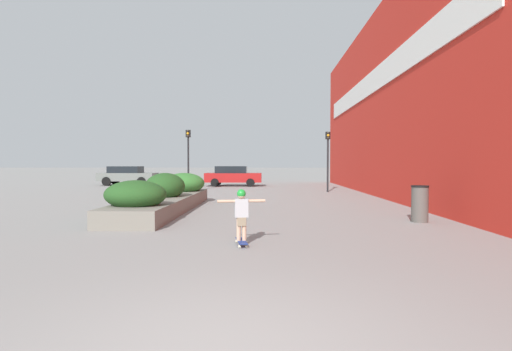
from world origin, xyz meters
TOP-DOWN VIEW (x-y plane):
  - building_wall_right at (6.41, 15.05)m, footprint 0.67×35.83m
  - planter_box at (-3.41, 11.17)m, footprint 1.98×8.99m
  - skateboard at (-0.17, 4.91)m, footprint 0.32×0.81m
  - skateboarder at (-0.17, 4.91)m, footprint 1.03×0.26m
  - trash_bin at (4.97, 8.42)m, footprint 0.51×0.51m
  - car_leftmost at (-10.77, 27.80)m, footprint 4.43×2.01m
  - car_center_left at (-2.26, 26.94)m, footprint 4.30×1.92m
  - traffic_light_left at (-4.55, 21.10)m, footprint 0.28×0.30m
  - traffic_light_right at (4.07, 20.78)m, footprint 0.28×0.30m

SIDE VIEW (x-z plane):
  - skateboard at x=-0.17m, z-range 0.02..0.12m
  - trash_bin at x=4.97m, z-range 0.00..1.10m
  - planter_box at x=-3.41m, z-range -0.15..1.26m
  - skateboarder at x=-0.17m, z-range 0.21..1.33m
  - car_center_left at x=-2.26m, z-range 0.03..1.56m
  - car_leftmost at x=-10.77m, z-range 0.05..1.56m
  - traffic_light_right at x=4.07m, z-range 0.65..4.32m
  - traffic_light_left at x=-4.55m, z-range 0.67..4.49m
  - building_wall_right at x=6.41m, z-range 0.01..9.90m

